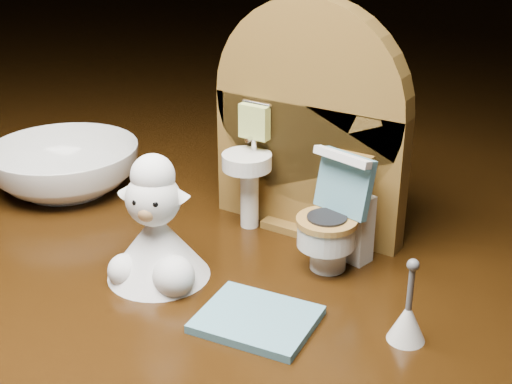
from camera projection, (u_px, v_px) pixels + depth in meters
backdrop_panel at (307, 133)px, 0.45m from camera, size 0.13×0.05×0.15m
toy_toilet at (337, 225)px, 0.42m from camera, size 0.04×0.05×0.07m
bath_mat at (257, 319)px, 0.37m from camera, size 0.06×0.05×0.00m
toilet_brush at (407, 319)px, 0.35m from camera, size 0.02×0.02×0.05m
plush_lamb at (156, 236)px, 0.40m from camera, size 0.06×0.06×0.08m
ceramic_bowl at (65, 168)px, 0.52m from camera, size 0.12×0.12×0.03m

